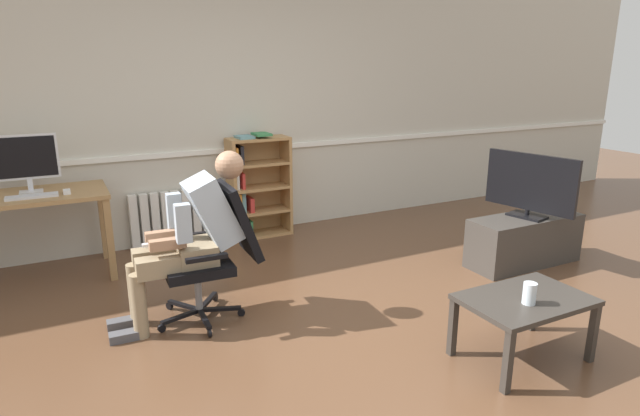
{
  "coord_description": "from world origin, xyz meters",
  "views": [
    {
      "loc": [
        -1.67,
        -2.7,
        1.81
      ],
      "look_at": [
        0.15,
        0.85,
        0.7
      ],
      "focal_mm": 29.55,
      "sensor_mm": 36.0,
      "label": 1
    }
  ],
  "objects": [
    {
      "name": "ground_plane",
      "position": [
        0.0,
        0.0,
        0.0
      ],
      "size": [
        18.0,
        18.0,
        0.0
      ],
      "primitive_type": "plane",
      "color": "brown"
    },
    {
      "name": "radiator",
      "position": [
        -0.68,
        2.54,
        0.28
      ],
      "size": [
        0.8,
        0.08,
        0.56
      ],
      "color": "white",
      "rests_on": "ground_plane"
    },
    {
      "name": "imac_monitor",
      "position": [
        -1.87,
        2.23,
        1.03
      ],
      "size": [
        0.49,
        0.14,
        0.48
      ],
      "color": "silver",
      "rests_on": "computer_desk"
    },
    {
      "name": "drinking_glass",
      "position": [
        0.75,
        -0.71,
        0.48
      ],
      "size": [
        0.08,
        0.08,
        0.13
      ],
      "primitive_type": "cylinder",
      "color": "silver",
      "rests_on": "coffee_table"
    },
    {
      "name": "office_chair",
      "position": [
        -0.71,
        0.8,
        0.53
      ],
      "size": [
        0.77,
        0.61,
        0.98
      ],
      "rotation": [
        0.0,
        0.0,
        -1.61
      ],
      "color": "black",
      "rests_on": "ground_plane"
    },
    {
      "name": "back_wall",
      "position": [
        0.0,
        2.65,
        1.35
      ],
      "size": [
        12.0,
        0.13,
        2.7
      ],
      "color": "beige",
      "rests_on": "ground_plane"
    },
    {
      "name": "tv_stand",
      "position": [
        2.1,
        0.52,
        0.23
      ],
      "size": [
        1.09,
        0.39,
        0.45
      ],
      "color": "#3D3833",
      "rests_on": "ground_plane"
    },
    {
      "name": "bookshelf",
      "position": [
        0.19,
        2.44,
        0.52
      ],
      "size": [
        0.65,
        0.29,
        1.1
      ],
      "color": "#AD7F4C",
      "rests_on": "ground_plane"
    },
    {
      "name": "tv_screen",
      "position": [
        2.1,
        0.52,
        0.75
      ],
      "size": [
        0.27,
        0.84,
        0.58
      ],
      "rotation": [
        0.0,
        0.0,
        1.79
      ],
      "color": "black",
      "rests_on": "tv_stand"
    },
    {
      "name": "coffee_table",
      "position": [
        0.81,
        -0.64,
        0.36
      ],
      "size": [
        0.78,
        0.52,
        0.42
      ],
      "color": "#332D28",
      "rests_on": "ground_plane"
    },
    {
      "name": "keyboard",
      "position": [
        -1.86,
        2.01,
        0.77
      ],
      "size": [
        0.39,
        0.12,
        0.02
      ],
      "primitive_type": "cube",
      "color": "silver",
      "rests_on": "computer_desk"
    },
    {
      "name": "computer_desk",
      "position": [
        -1.91,
        2.15,
        0.65
      ],
      "size": [
        1.24,
        0.68,
        0.76
      ],
      "color": "#9E7547",
      "rests_on": "ground_plane"
    },
    {
      "name": "person_seated",
      "position": [
        -0.89,
        0.81,
        0.65
      ],
      "size": [
        1.01,
        0.4,
        1.22
      ],
      "rotation": [
        0.0,
        0.0,
        -1.61
      ],
      "color": "#937F60",
      "rests_on": "ground_plane"
    },
    {
      "name": "computer_mouse",
      "position": [
        -1.61,
        2.03,
        0.77
      ],
      "size": [
        0.06,
        0.1,
        0.03
      ],
      "primitive_type": "cube",
      "color": "white",
      "rests_on": "computer_desk"
    }
  ]
}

